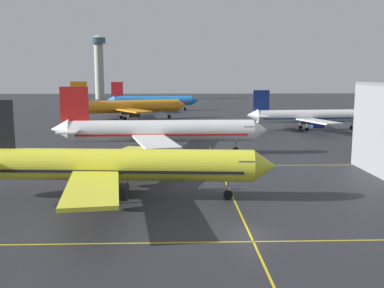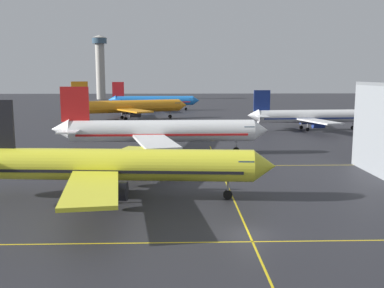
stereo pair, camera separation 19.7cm
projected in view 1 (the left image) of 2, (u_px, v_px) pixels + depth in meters
ground_plane at (250, 234)px, 40.68m from camera, size 600.00×600.00×0.00m
airliner_front_gate at (115, 165)px, 51.84m from camera, size 37.17×31.96×11.55m
airliner_second_row at (159, 131)px, 80.66m from camera, size 39.47×34.15×12.31m
airliner_third_row at (309, 116)px, 115.81m from camera, size 33.68×28.97×10.47m
airliner_far_left_stand at (127, 107)px, 142.25m from camera, size 38.46×32.92×12.31m
airliner_far_right_stand at (152, 101)px, 179.00m from camera, size 36.80×31.81×11.46m
taxiway_markings at (231, 193)px, 54.76m from camera, size 158.80×71.55×0.01m
control_tower at (99, 62)px, 257.45m from camera, size 8.82×8.82×37.04m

